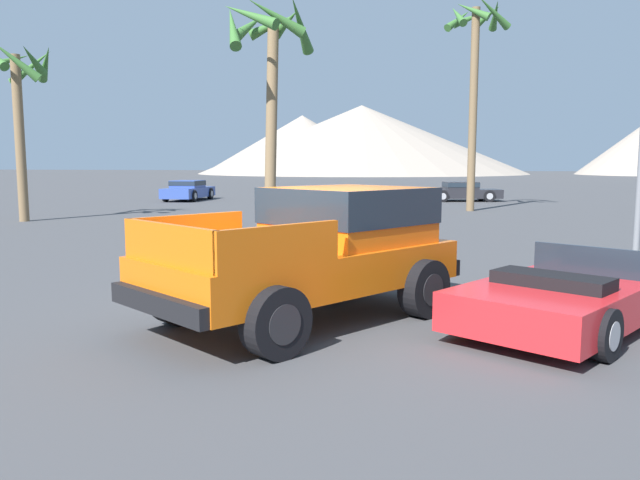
# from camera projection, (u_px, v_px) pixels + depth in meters

# --- Properties ---
(ground_plane) EXTENTS (320.00, 320.00, 0.00)m
(ground_plane) POSITION_uv_depth(u_px,v_px,m) (282.00, 323.00, 8.66)
(ground_plane) COLOR #424244
(orange_pickup_truck) EXTENTS (4.26, 5.05, 1.85)m
(orange_pickup_truck) POSITION_uv_depth(u_px,v_px,m) (322.00, 244.00, 8.93)
(orange_pickup_truck) COLOR orange
(orange_pickup_truck) RESTS_ON ground_plane
(red_convertible_car) EXTENTS (3.64, 4.44, 1.06)m
(red_convertible_car) POSITION_uv_depth(u_px,v_px,m) (573.00, 296.00, 8.45)
(red_convertible_car) COLOR red
(red_convertible_car) RESTS_ON ground_plane
(parked_car_blue) EXTENTS (2.11, 4.54, 1.17)m
(parked_car_blue) POSITION_uv_depth(u_px,v_px,m) (188.00, 190.00, 36.70)
(parked_car_blue) COLOR #334C9E
(parked_car_blue) RESTS_ON ground_plane
(parked_car_dark) EXTENTS (4.58, 2.82, 1.11)m
(parked_car_dark) POSITION_uv_depth(u_px,v_px,m) (462.00, 191.00, 35.89)
(parked_car_dark) COLOR #232328
(parked_car_dark) RESTS_ON ground_plane
(palm_tree_tall) EXTENTS (3.09, 3.01, 6.59)m
(palm_tree_tall) POSITION_uv_depth(u_px,v_px,m) (18.00, 87.00, 23.10)
(palm_tree_tall) COLOR brown
(palm_tree_tall) RESTS_ON ground_plane
(palm_tree_short) EXTENTS (2.91, 2.58, 7.18)m
(palm_tree_short) POSITION_uv_depth(u_px,v_px,m) (268.00, 60.00, 19.36)
(palm_tree_short) COLOR brown
(palm_tree_short) RESTS_ON ground_plane
(palm_tree_leaning) EXTENTS (2.98, 2.94, 9.35)m
(palm_tree_leaning) POSITION_uv_depth(u_px,v_px,m) (475.00, 57.00, 27.78)
(palm_tree_leaning) COLOR brown
(palm_tree_leaning) RESTS_ON ground_plane
(distant_mountain_range) EXTENTS (115.71, 65.76, 15.22)m
(distant_mountain_range) POSITION_uv_depth(u_px,v_px,m) (408.00, 139.00, 125.66)
(distant_mountain_range) COLOR gray
(distant_mountain_range) RESTS_ON ground_plane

